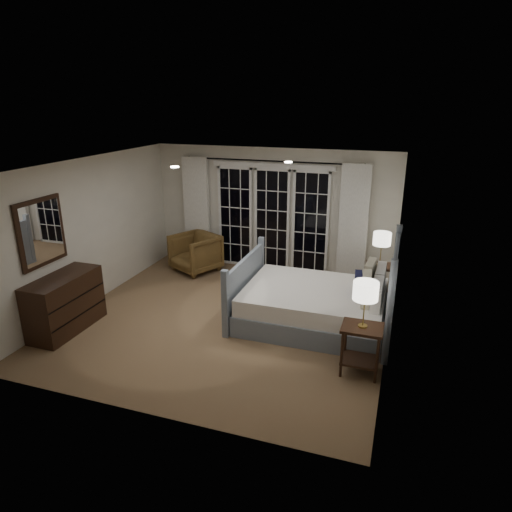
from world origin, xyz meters
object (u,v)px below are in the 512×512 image
(nightstand_right, at_px, (378,276))
(lamp_left, at_px, (366,291))
(dresser, at_px, (65,303))
(lamp_right, at_px, (382,239))
(bed, at_px, (318,304))
(armchair, at_px, (195,253))
(nightstand_left, at_px, (361,342))

(nightstand_right, distance_m, lamp_left, 2.59)
(lamp_left, distance_m, dresser, 4.50)
(nightstand_right, relative_size, lamp_right, 1.09)
(lamp_right, height_order, dresser, lamp_right)
(dresser, bearing_deg, bed, 21.33)
(nightstand_right, bearing_deg, lamp_left, -90.73)
(lamp_right, relative_size, armchair, 0.69)
(lamp_left, distance_m, lamp_right, 2.48)
(armchair, relative_size, dresser, 0.69)
(nightstand_left, height_order, dresser, dresser)
(lamp_left, height_order, dresser, lamp_left)
(lamp_left, height_order, armchair, lamp_left)
(nightstand_right, height_order, lamp_right, lamp_right)
(armchair, bearing_deg, bed, -1.03)
(nightstand_right, xyz_separation_m, lamp_right, (-0.00, -0.00, 0.69))
(lamp_left, relative_size, armchair, 0.72)
(lamp_left, bearing_deg, armchair, 143.38)
(nightstand_left, xyz_separation_m, nightstand_right, (0.03, 2.48, -0.02))
(dresser, bearing_deg, lamp_left, 3.00)
(nightstand_left, height_order, armchair, armchair)
(bed, height_order, nightstand_right, bed)
(lamp_right, distance_m, dresser, 5.27)
(dresser, bearing_deg, armchair, 75.25)
(armchair, xyz_separation_m, dresser, (-0.78, -2.95, 0.05))
(lamp_left, xyz_separation_m, armchair, (-3.66, 2.72, -0.78))
(nightstand_left, bearing_deg, nightstand_right, 89.27)
(nightstand_left, distance_m, dresser, 4.44)
(bed, xyz_separation_m, nightstand_right, (0.83, 1.29, 0.08))
(bed, height_order, lamp_right, bed)
(nightstand_left, xyz_separation_m, lamp_left, (0.00, 0.00, 0.72))
(nightstand_right, height_order, armchair, armchair)
(bed, bearing_deg, dresser, -158.67)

